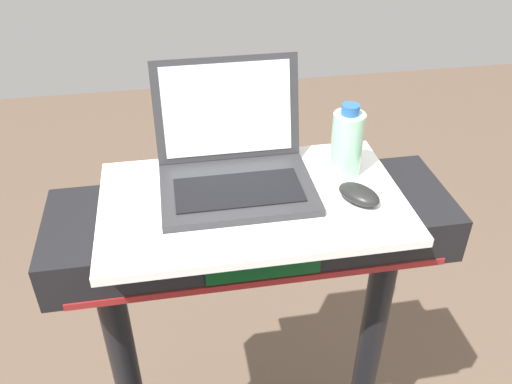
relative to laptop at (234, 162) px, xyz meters
The scene contains 4 objects.
desk_board 0.10m from the laptop, 68.62° to the right, with size 0.66×0.40×0.02m, color white.
laptop is the anchor object (origin of this frame).
computer_mouse 0.28m from the laptop, 25.80° to the right, with size 0.06×0.10×0.03m, color black.
water_bottle 0.26m from the laptop, ahead, with size 0.07×0.07×0.17m.
Camera 1 is at (-0.16, -0.25, 1.85)m, focal length 37.91 mm.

